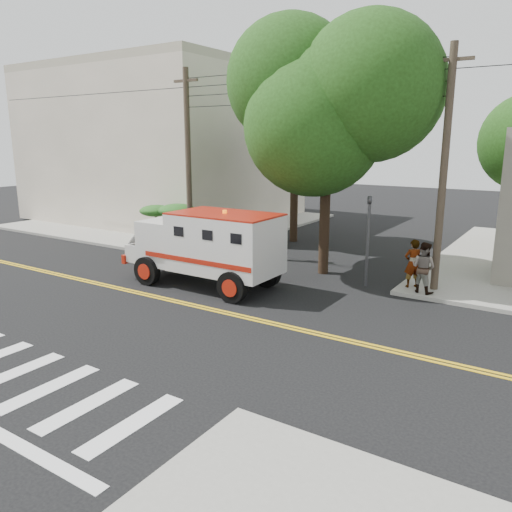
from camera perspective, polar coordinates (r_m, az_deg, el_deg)
The scene contains 13 objects.
ground at distance 17.55m, azimuth -6.11°, elevation -5.89°, with size 100.00×100.00×0.00m, color black.
sidewalk_nw at distance 36.09m, azimuth -9.33°, elevation 4.00°, with size 17.00×17.00×0.15m, color gray.
building_left at distance 38.11m, azimuth -10.36°, elevation 12.11°, with size 16.00×14.00×10.00m, color #BFB49D.
utility_pole_left at distance 24.82m, azimuth -7.74°, elevation 10.25°, with size 0.28×0.28×9.00m, color #382D23.
utility_pole_right at distance 19.53m, azimuth 20.64°, elevation 8.79°, with size 0.28×0.28×9.00m, color #382D23.
tree_main at distance 20.94m, azimuth 9.05°, elevation 17.10°, with size 6.08×5.70×9.85m.
tree_left at distance 27.93m, azimuth 4.87°, elevation 13.16°, with size 4.48×4.20×7.70m.
traffic_signal at distance 19.92m, azimuth 12.71°, elevation 2.78°, with size 0.15×0.18×3.60m.
accessibility_sign at distance 25.69m, azimuth -8.30°, elevation 3.29°, with size 0.45×0.10×2.02m.
palm_planter at distance 26.79m, azimuth -9.68°, elevation 4.25°, with size 3.52×2.63×2.36m.
armored_truck at distance 19.64m, azimuth -5.55°, elevation 1.35°, with size 6.60×2.69×3.00m.
pedestrian_a at distance 20.00m, azimuth 17.48°, elevation -0.81°, with size 0.68×0.45×1.87m, color gray.
pedestrian_b at distance 19.42m, azimuth 18.58°, elevation -1.24°, with size 0.93×0.72×1.91m, color gray.
Camera 1 is at (10.53, -12.83, 5.70)m, focal length 35.00 mm.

